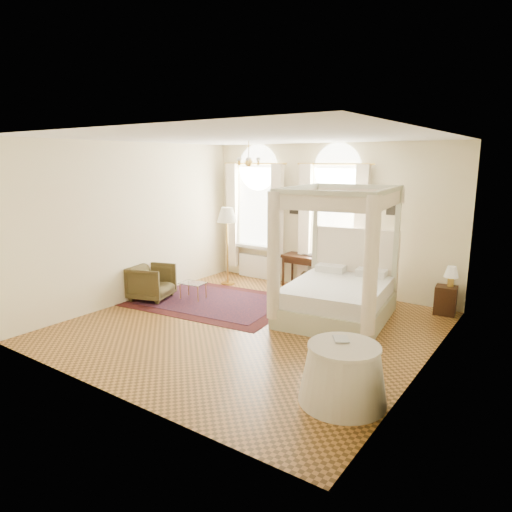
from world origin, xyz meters
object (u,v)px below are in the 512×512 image
(writing_desk, at_px, (305,260))
(armchair, at_px, (152,282))
(canopy_bed, at_px, (337,290))
(stool, at_px, (310,276))
(side_table, at_px, (343,374))
(nightstand, at_px, (445,300))
(floor_lamp, at_px, (227,219))
(coffee_table, at_px, (193,284))

(writing_desk, bearing_deg, armchair, -131.97)
(canopy_bed, distance_m, armchair, 3.95)
(stool, bearing_deg, side_table, -57.11)
(nightstand, relative_size, floor_lamp, 0.30)
(coffee_table, bearing_deg, canopy_bed, 11.55)
(nightstand, relative_size, coffee_table, 0.97)
(canopy_bed, distance_m, stool, 1.91)
(coffee_table, bearing_deg, nightstand, 23.85)
(writing_desk, bearing_deg, nightstand, 0.00)
(writing_desk, height_order, armchair, writing_desk)
(floor_lamp, bearing_deg, coffee_table, -83.76)
(nightstand, height_order, coffee_table, nightstand)
(canopy_bed, bearing_deg, side_table, -63.56)
(coffee_table, xyz_separation_m, floor_lamp, (-0.15, 1.39, 1.25))
(armchair, distance_m, floor_lamp, 2.32)
(nightstand, distance_m, coffee_table, 5.11)
(writing_desk, height_order, side_table, writing_desk)
(nightstand, bearing_deg, writing_desk, 180.00)
(writing_desk, bearing_deg, floor_lamp, -158.78)
(canopy_bed, xyz_separation_m, writing_desk, (-1.47, 1.44, 0.12))
(canopy_bed, distance_m, nightstand, 2.19)
(canopy_bed, relative_size, nightstand, 4.50)
(side_table, bearing_deg, floor_lamp, 142.57)
(stool, height_order, armchair, armchair)
(canopy_bed, bearing_deg, writing_desk, 135.53)
(side_table, bearing_deg, writing_desk, 124.12)
(stool, relative_size, armchair, 0.55)
(floor_lamp, xyz_separation_m, side_table, (4.57, -3.50, -1.21))
(floor_lamp, relative_size, side_table, 1.70)
(nightstand, height_order, floor_lamp, floor_lamp)
(canopy_bed, distance_m, side_table, 3.06)
(writing_desk, xyz_separation_m, floor_lamp, (-1.74, -0.68, 0.90))
(stool, xyz_separation_m, coffee_table, (-1.76, -2.01, -0.02))
(floor_lamp, bearing_deg, armchair, -106.77)
(armchair, xyz_separation_m, floor_lamp, (0.57, 1.90, 1.20))
(stool, height_order, coffee_table, stool)
(coffee_table, distance_m, floor_lamp, 1.88)
(stool, bearing_deg, coffee_table, -131.15)
(side_table, bearing_deg, stool, 122.89)
(nightstand, relative_size, armchair, 0.68)
(floor_lamp, bearing_deg, stool, 17.96)
(nightstand, distance_m, side_table, 4.18)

